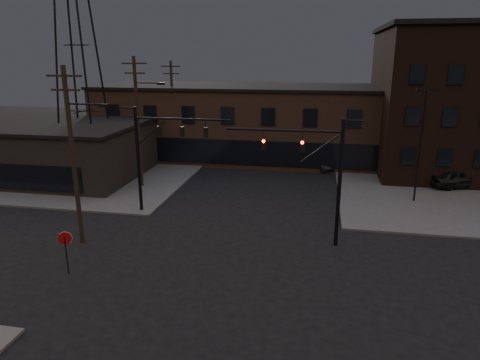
{
  "coord_description": "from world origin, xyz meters",
  "views": [
    {
      "loc": [
        5.1,
        -21.0,
        11.49
      ],
      "look_at": [
        0.07,
        6.04,
        3.5
      ],
      "focal_mm": 32.0,
      "sensor_mm": 36.0,
      "label": 1
    }
  ],
  "objects_px": {
    "traffic_signal_near": "(321,169)",
    "parked_car_lot_a": "(458,178)",
    "traffic_signal_far": "(154,148)",
    "car_crossing": "(321,163)",
    "stop_sign": "(65,243)"
  },
  "relations": [
    {
      "from": "traffic_signal_near",
      "to": "traffic_signal_far",
      "type": "distance_m",
      "value": 12.57
    },
    {
      "from": "car_crossing",
      "to": "stop_sign",
      "type": "bearing_deg",
      "value": -141.56
    },
    {
      "from": "traffic_signal_far",
      "to": "stop_sign",
      "type": "height_order",
      "value": "traffic_signal_far"
    },
    {
      "from": "stop_sign",
      "to": "car_crossing",
      "type": "relative_size",
      "value": 0.61
    },
    {
      "from": "traffic_signal_near",
      "to": "traffic_signal_far",
      "type": "height_order",
      "value": "same"
    },
    {
      "from": "traffic_signal_near",
      "to": "traffic_signal_far",
      "type": "bearing_deg",
      "value": 163.83
    },
    {
      "from": "traffic_signal_far",
      "to": "car_crossing",
      "type": "height_order",
      "value": "traffic_signal_far"
    },
    {
      "from": "traffic_signal_near",
      "to": "car_crossing",
      "type": "xyz_separation_m",
      "value": [
        0.14,
        19.08,
        -4.27
      ]
    },
    {
      "from": "traffic_signal_far",
      "to": "parked_car_lot_a",
      "type": "height_order",
      "value": "traffic_signal_far"
    },
    {
      "from": "stop_sign",
      "to": "car_crossing",
      "type": "distance_m",
      "value": 28.94
    },
    {
      "from": "stop_sign",
      "to": "parked_car_lot_a",
      "type": "distance_m",
      "value": 32.81
    },
    {
      "from": "stop_sign",
      "to": "car_crossing",
      "type": "height_order",
      "value": "stop_sign"
    },
    {
      "from": "traffic_signal_near",
      "to": "stop_sign",
      "type": "height_order",
      "value": "traffic_signal_near"
    },
    {
      "from": "traffic_signal_near",
      "to": "parked_car_lot_a",
      "type": "relative_size",
      "value": 1.59
    },
    {
      "from": "traffic_signal_far",
      "to": "stop_sign",
      "type": "distance_m",
      "value": 10.55
    }
  ]
}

